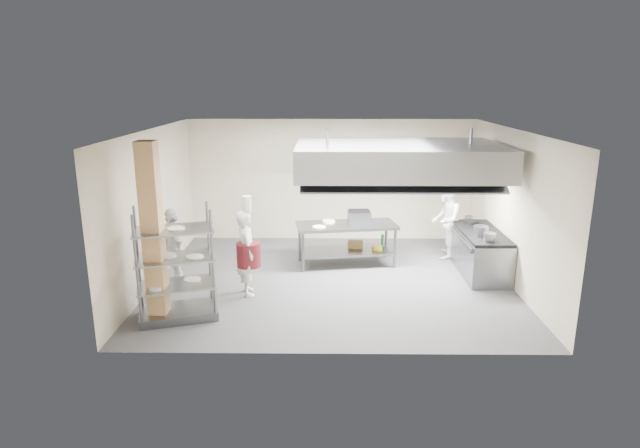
{
  "coord_description": "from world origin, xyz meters",
  "views": [
    {
      "loc": [
        -0.13,
        -10.11,
        3.88
      ],
      "look_at": [
        -0.24,
        0.2,
        1.12
      ],
      "focal_mm": 30.0,
      "sensor_mm": 36.0,
      "label": 1
    }
  ],
  "objects_px": {
    "cooking_range": "(480,253)",
    "chef_line": "(445,220)",
    "pass_rack": "(175,264)",
    "chef_head": "(247,253)",
    "chef_plating": "(174,249)",
    "griddle": "(359,217)",
    "island": "(346,244)",
    "stockpot": "(481,231)"
  },
  "relations": [
    {
      "from": "chef_line",
      "to": "stockpot",
      "type": "bearing_deg",
      "value": 36.23
    },
    {
      "from": "cooking_range",
      "to": "chef_line",
      "type": "xyz_separation_m",
      "value": [
        -0.52,
        1.0,
        0.45
      ]
    },
    {
      "from": "island",
      "to": "stockpot",
      "type": "height_order",
      "value": "stockpot"
    },
    {
      "from": "griddle",
      "to": "stockpot",
      "type": "relative_size",
      "value": 1.7
    },
    {
      "from": "cooking_range",
      "to": "chef_line",
      "type": "bearing_deg",
      "value": 117.57
    },
    {
      "from": "chef_plating",
      "to": "stockpot",
      "type": "xyz_separation_m",
      "value": [
        5.96,
        0.68,
        0.19
      ]
    },
    {
      "from": "pass_rack",
      "to": "stockpot",
      "type": "distance_m",
      "value": 5.91
    },
    {
      "from": "pass_rack",
      "to": "chef_line",
      "type": "bearing_deg",
      "value": 15.03
    },
    {
      "from": "chef_head",
      "to": "chef_plating",
      "type": "bearing_deg",
      "value": 66.74
    },
    {
      "from": "chef_head",
      "to": "stockpot",
      "type": "relative_size",
      "value": 5.62
    },
    {
      "from": "island",
      "to": "chef_head",
      "type": "relative_size",
      "value": 1.32
    },
    {
      "from": "chef_head",
      "to": "stockpot",
      "type": "distance_m",
      "value": 4.64
    },
    {
      "from": "chef_line",
      "to": "stockpot",
      "type": "xyz_separation_m",
      "value": [
        0.41,
        -1.34,
        0.13
      ]
    },
    {
      "from": "island",
      "to": "chef_head",
      "type": "bearing_deg",
      "value": -146.84
    },
    {
      "from": "pass_rack",
      "to": "cooking_range",
      "type": "xyz_separation_m",
      "value": [
        5.7,
        2.26,
        -0.54
      ]
    },
    {
      "from": "chef_plating",
      "to": "stockpot",
      "type": "relative_size",
      "value": 5.63
    },
    {
      "from": "chef_line",
      "to": "cooking_range",
      "type": "bearing_deg",
      "value": 46.83
    },
    {
      "from": "pass_rack",
      "to": "griddle",
      "type": "xyz_separation_m",
      "value": [
        3.22,
        2.94,
        0.07
      ]
    },
    {
      "from": "cooking_range",
      "to": "stockpot",
      "type": "distance_m",
      "value": 0.68
    },
    {
      "from": "chef_head",
      "to": "griddle",
      "type": "relative_size",
      "value": 3.31
    },
    {
      "from": "island",
      "to": "chef_line",
      "type": "relative_size",
      "value": 1.22
    },
    {
      "from": "pass_rack",
      "to": "stockpot",
      "type": "relative_size",
      "value": 6.66
    },
    {
      "from": "griddle",
      "to": "pass_rack",
      "type": "bearing_deg",
      "value": -140.43
    },
    {
      "from": "pass_rack",
      "to": "cooking_range",
      "type": "height_order",
      "value": "pass_rack"
    },
    {
      "from": "chef_plating",
      "to": "stockpot",
      "type": "height_order",
      "value": "chef_plating"
    },
    {
      "from": "chef_plating",
      "to": "stockpot",
      "type": "bearing_deg",
      "value": 66.63
    },
    {
      "from": "chef_head",
      "to": "chef_plating",
      "type": "relative_size",
      "value": 1.0
    },
    {
      "from": "chef_line",
      "to": "stockpot",
      "type": "relative_size",
      "value": 6.08
    },
    {
      "from": "cooking_range",
      "to": "chef_head",
      "type": "height_order",
      "value": "chef_head"
    },
    {
      "from": "island",
      "to": "griddle",
      "type": "relative_size",
      "value": 4.37
    },
    {
      "from": "cooking_range",
      "to": "chef_head",
      "type": "bearing_deg",
      "value": -165.58
    },
    {
      "from": "cooking_range",
      "to": "griddle",
      "type": "height_order",
      "value": "griddle"
    },
    {
      "from": "island",
      "to": "cooking_range",
      "type": "xyz_separation_m",
      "value": [
        2.76,
        -0.5,
        -0.04
      ]
    },
    {
      "from": "pass_rack",
      "to": "griddle",
      "type": "height_order",
      "value": "pass_rack"
    },
    {
      "from": "pass_rack",
      "to": "chef_head",
      "type": "xyz_separation_m",
      "value": [
        1.03,
        1.06,
        -0.15
      ]
    },
    {
      "from": "griddle",
      "to": "stockpot",
      "type": "bearing_deg",
      "value": -26.12
    },
    {
      "from": "cooking_range",
      "to": "pass_rack",
      "type": "bearing_deg",
      "value": -158.34
    },
    {
      "from": "stockpot",
      "to": "griddle",
      "type": "bearing_deg",
      "value": 156.75
    },
    {
      "from": "chef_head",
      "to": "chef_plating",
      "type": "height_order",
      "value": "chef_plating"
    },
    {
      "from": "pass_rack",
      "to": "stockpot",
      "type": "height_order",
      "value": "pass_rack"
    },
    {
      "from": "griddle",
      "to": "stockpot",
      "type": "xyz_separation_m",
      "value": [
        2.37,
        -1.02,
        -0.03
      ]
    },
    {
      "from": "chef_line",
      "to": "griddle",
      "type": "bearing_deg",
      "value": -61.48
    }
  ]
}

